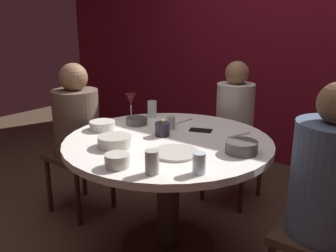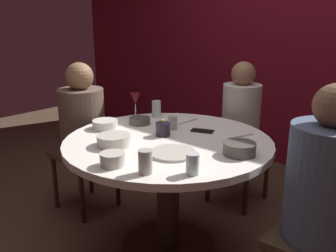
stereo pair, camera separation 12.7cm
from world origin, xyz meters
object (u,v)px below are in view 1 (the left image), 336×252
cup_by_left_diner (171,123)px  bowl_sauce_side (241,147)px  bowl_small_white (102,125)px  bowl_salad_center (115,141)px  bowl_rice_portion (117,160)px  seated_diner_right (329,182)px  cell_phone (201,130)px  dining_table (168,165)px  cup_center_front (152,162)px  bowl_serving_large (137,121)px  seated_diner_left (77,122)px  candle_holder (162,129)px  dinner_plate (176,153)px  wine_glass (131,100)px  cup_near_candle (199,163)px  seated_diner_back (235,117)px  cup_by_right_diner (152,109)px

cup_by_left_diner → bowl_sauce_side: bearing=-12.3°
bowl_small_white → bowl_salad_center: bearing=-32.0°
bowl_rice_portion → cup_by_left_diner: size_ratio=1.43×
bowl_sauce_side → bowl_rice_portion: 0.66m
seated_diner_right → bowl_small_white: (-1.36, -0.10, 0.05)m
cell_phone → dining_table: bearing=-36.0°
cell_phone → seated_diner_right: bearing=52.6°
dining_table → seated_diner_right: seated_diner_right is taller
bowl_sauce_side → cup_center_front: 0.54m
dining_table → bowl_serving_large: size_ratio=8.61×
seated_diner_left → candle_holder: size_ratio=10.86×
dinner_plate → bowl_small_white: size_ratio=1.53×
bowl_salad_center → bowl_sauce_side: bearing=28.8°
candle_holder → bowl_serving_large: size_ratio=0.73×
wine_glass → dinner_plate: wine_glass is taller
bowl_rice_portion → cup_near_candle: 0.40m
wine_glass → bowl_serving_large: size_ratio=1.23×
wine_glass → cup_center_front: (0.75, -0.67, -0.07)m
dining_table → bowl_rice_portion: 0.53m
candle_holder → cell_phone: 0.26m
dinner_plate → cup_near_candle: bearing=-30.6°
seated_diner_back → wine_glass: bearing=-38.3°
bowl_serving_large → cup_center_front: size_ratio=1.27×
candle_holder → bowl_rice_portion: bearing=-76.2°
cup_by_left_diner → cup_near_candle: bearing=-42.7°
bowl_serving_large → bowl_rice_portion: bowl_rice_portion is taller
seated_diner_left → wine_glass: seated_diner_left is taller
cup_by_right_diner → dining_table: bearing=-40.0°
seated_diner_back → bowl_salad_center: bearing=-7.8°
dining_table → bowl_serving_large: (-0.35, 0.12, 0.19)m
bowl_small_white → cup_by_right_diner: 0.44m
dining_table → cell_phone: bearing=74.7°
bowl_small_white → cup_by_left_diner: bearing=38.0°
dinner_plate → bowl_serving_large: bearing=151.4°
seated_diner_right → cup_by_left_diner: size_ratio=13.75×
bowl_serving_large → bowl_rice_portion: size_ratio=1.17×
seated_diner_back → cup_by_right_diner: seated_diner_back is taller
cell_phone → cup_near_candle: size_ratio=1.40×
bowl_small_white → cup_center_front: 0.78m
seated_diner_left → cup_by_left_diner: (0.73, 0.17, 0.08)m
cup_near_candle → cup_by_left_diner: 0.71m
bowl_rice_portion → cup_by_right_diner: cup_by_right_diner is taller
bowl_small_white → cup_near_candle: (0.87, -0.21, 0.02)m
wine_glass → cup_near_candle: (0.92, -0.54, -0.08)m
dining_table → bowl_rice_portion: (0.06, -0.48, 0.20)m
dining_table → seated_diner_back: (0.00, 0.86, 0.12)m
dinner_plate → cup_by_left_diner: bearing=130.1°
cup_near_candle → cup_by_left_diner: cup_near_candle is taller
bowl_serving_large → seated_diner_back: bearing=64.6°
seated_diner_right → cup_near_candle: (-0.49, -0.31, 0.07)m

